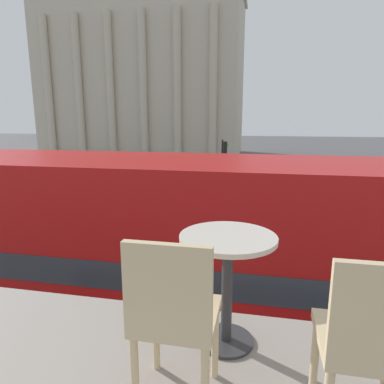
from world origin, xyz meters
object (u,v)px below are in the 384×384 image
cafe_chair_0 (174,314)px  pedestrian_black (168,164)px  pedestrian_grey (280,169)px  plaza_building_left (145,78)px  cafe_dining_table (227,265)px  double_decker_bus (109,256)px  cafe_chair_1 (371,341)px  pedestrian_olive (141,180)px  traffic_light_near (295,192)px  pedestrian_blue (68,198)px  traffic_light_mid (223,161)px

cafe_chair_0 → pedestrian_black: bearing=100.5°
cafe_chair_0 → pedestrian_grey: 27.58m
cafe_chair_0 → pedestrian_black: cafe_chair_0 is taller
plaza_building_left → pedestrian_black: size_ratio=15.85×
cafe_dining_table → cafe_chair_0: 0.59m
double_decker_bus → cafe_dining_table: double_decker_bus is taller
double_decker_bus → cafe_chair_1: (3.27, -4.31, 1.67)m
cafe_dining_table → pedestrian_olive: size_ratio=0.43×
cafe_chair_0 → traffic_light_near: cafe_chair_0 is taller
traffic_light_near → plaza_building_left: bearing=116.9°
plaza_building_left → pedestrian_olive: (8.41, -26.04, -9.42)m
cafe_chair_1 → pedestrian_olive: bearing=105.2°
pedestrian_blue → pedestrian_black: size_ratio=0.96×
pedestrian_olive → pedestrian_blue: bearing=-23.6°
pedestrian_grey → pedestrian_black: size_ratio=0.94×
pedestrian_grey → cafe_chair_0: bearing=-145.6°
traffic_light_mid → pedestrian_olive: 5.66m
pedestrian_blue → pedestrian_black: bearing=175.5°
double_decker_bus → cafe_chair_1: bearing=-58.4°
double_decker_bus → traffic_light_near: double_decker_bus is taller
cafe_dining_table → traffic_light_mid: size_ratio=0.20×
cafe_chair_1 → pedestrian_black: 29.29m
cafe_dining_table → traffic_light_near: bearing=82.2°
cafe_chair_0 → traffic_light_mid: 19.32m
pedestrian_grey → pedestrian_olive: pedestrian_olive is taller
pedestrian_olive → pedestrian_black: bearing=178.8°
pedestrian_grey → pedestrian_blue: pedestrian_blue is taller
cafe_chair_1 → double_decker_bus: bearing=119.7°
plaza_building_left → traffic_light_near: (17.40, -34.24, -8.10)m
pedestrian_grey → traffic_light_mid: bearing=-166.4°
cafe_dining_table → traffic_light_mid: 18.79m
plaza_building_left → cafe_chair_0: bearing=-71.0°
traffic_light_mid → pedestrian_olive: size_ratio=2.18×
pedestrian_blue → traffic_light_mid: bearing=126.6°
traffic_light_near → pedestrian_black: 18.99m
pedestrian_blue → cafe_chair_0: bearing=35.6°
double_decker_bus → traffic_light_mid: double_decker_bus is taller
traffic_light_near → pedestrian_blue: traffic_light_near is taller
cafe_chair_1 → pedestrian_black: cafe_chair_1 is taller
cafe_chair_0 → cafe_chair_1: bearing=-7.4°
cafe_chair_0 → pedestrian_olive: cafe_chair_0 is taller
traffic_light_near → pedestrian_blue: bearing=166.1°
pedestrian_olive → pedestrian_grey: bearing=126.4°
traffic_light_near → traffic_light_mid: 8.58m
plaza_building_left → pedestrian_blue: size_ratio=16.43×
plaza_building_left → pedestrian_grey: size_ratio=16.79×
double_decker_bus → plaza_building_left: 44.15m
double_decker_bus → plaza_building_left: bearing=102.3°
cafe_chair_0 → plaza_building_left: size_ratio=0.03×
cafe_chair_0 → pedestrian_blue: cafe_chair_0 is taller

